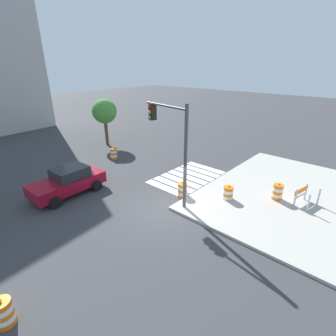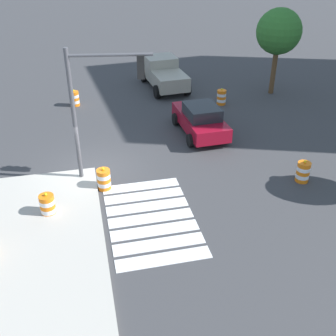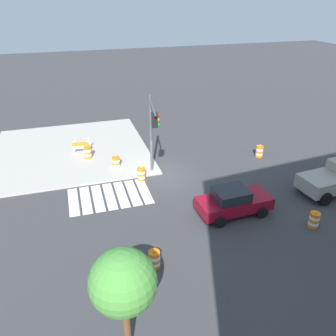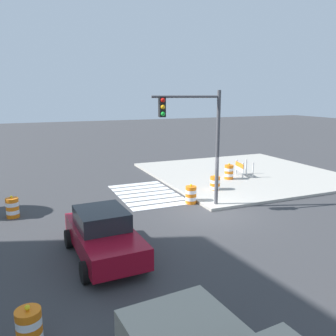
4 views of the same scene
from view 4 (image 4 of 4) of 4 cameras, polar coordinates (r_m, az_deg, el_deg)
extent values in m
plane|color=#38383A|center=(16.82, 7.06, -7.11)|extent=(120.00, 120.00, 0.00)
cube|color=#ADA89E|center=(24.81, 12.17, -0.89)|extent=(12.00, 12.00, 0.15)
cube|color=silver|center=(17.56, -0.95, -6.16)|extent=(0.60, 3.20, 0.02)
cube|color=silver|center=(18.22, -1.84, -5.48)|extent=(0.60, 3.20, 0.02)
cube|color=silver|center=(18.89, -2.66, -4.86)|extent=(0.60, 3.20, 0.02)
cube|color=silver|center=(19.57, -3.43, -4.27)|extent=(0.60, 3.20, 0.02)
cube|color=silver|center=(20.25, -4.14, -3.72)|extent=(0.60, 3.20, 0.02)
cube|color=silver|center=(20.94, -4.81, -3.21)|extent=(0.60, 3.20, 0.02)
cube|color=silver|center=(21.63, -5.43, -2.73)|extent=(0.60, 3.20, 0.02)
cube|color=maroon|center=(12.25, -10.37, -11.25)|extent=(4.37, 2.02, 0.70)
cube|color=#1E2328|center=(12.24, -10.79, -8.01)|extent=(1.97, 1.68, 0.60)
cylinder|color=black|center=(11.49, -3.74, -14.61)|extent=(0.67, 0.27, 0.66)
cylinder|color=black|center=(11.02, -13.33, -16.16)|extent=(0.67, 0.27, 0.66)
cylinder|color=black|center=(13.82, -7.95, -9.98)|extent=(0.67, 0.27, 0.66)
cylinder|color=black|center=(13.43, -15.84, -11.00)|extent=(0.67, 0.27, 0.66)
cylinder|color=orange|center=(20.17, 7.62, -3.63)|extent=(0.56, 0.56, 0.18)
cylinder|color=white|center=(20.12, 7.63, -3.13)|extent=(0.56, 0.56, 0.18)
cylinder|color=orange|center=(20.07, 7.65, -2.64)|extent=(0.56, 0.56, 0.18)
cylinder|color=white|center=(20.03, 7.66, -2.14)|extent=(0.56, 0.56, 0.18)
cylinder|color=orange|center=(19.99, 7.68, -1.64)|extent=(0.56, 0.56, 0.18)
sphere|color=yellow|center=(19.95, 7.69, -1.22)|extent=(0.12, 0.12, 0.12)
cylinder|color=orange|center=(17.98, 3.73, -5.48)|extent=(0.56, 0.56, 0.18)
cylinder|color=white|center=(17.92, 3.74, -4.93)|extent=(0.56, 0.56, 0.18)
cylinder|color=orange|center=(17.87, 3.75, -4.38)|extent=(0.56, 0.56, 0.18)
cylinder|color=white|center=(17.82, 3.76, -3.83)|extent=(0.56, 0.56, 0.18)
cylinder|color=orange|center=(17.77, 3.76, -3.27)|extent=(0.56, 0.56, 0.18)
sphere|color=yellow|center=(17.74, 3.77, -2.80)|extent=(0.12, 0.12, 0.12)
cylinder|color=orange|center=(17.45, -23.88, -7.05)|extent=(0.56, 0.56, 0.18)
cylinder|color=white|center=(17.40, -23.93, -6.49)|extent=(0.56, 0.56, 0.18)
cylinder|color=orange|center=(17.35, -23.98, -5.93)|extent=(0.56, 0.56, 0.18)
cylinder|color=white|center=(17.29, -24.03, -5.36)|extent=(0.56, 0.56, 0.18)
cylinder|color=orange|center=(17.25, -24.08, -4.79)|extent=(0.56, 0.56, 0.18)
sphere|color=yellow|center=(17.21, -24.12, -4.31)|extent=(0.12, 0.12, 0.12)
cylinder|color=white|center=(9.03, -21.54, -24.06)|extent=(0.56, 0.56, 0.18)
cylinder|color=orange|center=(8.93, -21.64, -23.12)|extent=(0.56, 0.56, 0.18)
cylinder|color=white|center=(8.83, -21.73, -22.16)|extent=(0.56, 0.56, 0.18)
cylinder|color=orange|center=(8.73, -21.83, -21.17)|extent=(0.56, 0.56, 0.18)
sphere|color=yellow|center=(8.66, -21.91, -20.33)|extent=(0.12, 0.12, 0.12)
cylinder|color=orange|center=(22.73, 9.85, -1.53)|extent=(0.56, 0.56, 0.18)
cylinder|color=white|center=(22.69, 9.86, -1.09)|extent=(0.56, 0.56, 0.18)
cylinder|color=orange|center=(22.65, 9.88, -0.65)|extent=(0.56, 0.56, 0.18)
cylinder|color=white|center=(22.61, 9.90, -0.20)|extent=(0.56, 0.56, 0.18)
cylinder|color=orange|center=(22.57, 9.91, 0.24)|extent=(0.56, 0.56, 0.18)
sphere|color=yellow|center=(22.54, 9.93, 0.62)|extent=(0.12, 0.12, 0.12)
cube|color=silver|center=(23.10, 12.08, -0.36)|extent=(0.08, 0.08, 1.00)
cube|color=silver|center=(23.38, 13.67, -0.30)|extent=(0.08, 0.08, 1.00)
cube|color=silver|center=(24.09, 11.08, 0.18)|extent=(0.08, 0.08, 1.00)
cube|color=silver|center=(24.36, 12.61, 0.24)|extent=(0.08, 0.08, 1.00)
cube|color=orange|center=(23.54, 11.55, 0.51)|extent=(1.28, 0.32, 0.28)
cube|color=white|center=(23.60, 11.52, -0.21)|extent=(1.28, 0.32, 0.20)
cylinder|color=#4C4C51|center=(16.93, 8.06, 3.11)|extent=(0.18, 0.18, 5.50)
cylinder|color=#4C4C51|center=(16.20, 2.95, 11.52)|extent=(0.62, 3.18, 0.12)
cube|color=black|center=(15.92, -0.98, 9.91)|extent=(0.40, 0.33, 0.90)
sphere|color=red|center=(15.73, -0.83, 10.98)|extent=(0.20, 0.20, 0.20)
sphere|color=#F2A514|center=(15.74, -0.82, 9.88)|extent=(0.20, 0.20, 0.20)
sphere|color=green|center=(15.75, -0.82, 8.79)|extent=(0.20, 0.20, 0.20)
camera|label=1|loc=(16.71, 51.31, 14.12)|focal=26.84mm
camera|label=2|loc=(31.10, -7.67, 19.06)|focal=43.35mm
camera|label=3|loc=(23.80, -58.38, 21.44)|focal=36.04mm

